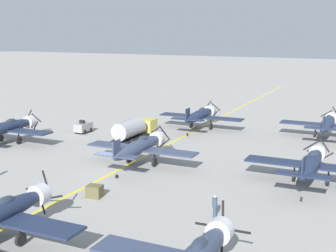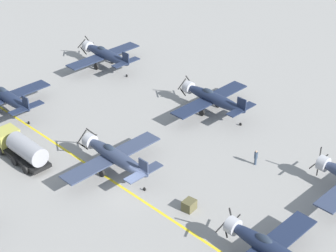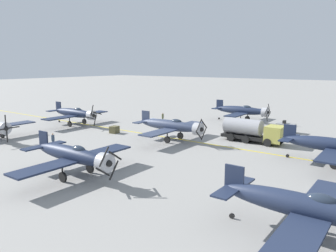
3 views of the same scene
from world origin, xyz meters
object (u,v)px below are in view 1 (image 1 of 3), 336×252
object	(u,v)px
supply_crate_by_tanker	(95,191)
airplane_mid_right	(311,163)
airplane_mid_center	(140,147)
airplane_far_center	(200,115)
tow_tractor	(83,127)
ground_crew_walking	(215,205)
airplane_far_right	(328,123)
fuel_tanker	(135,130)
airplane_mid_left	(7,128)

from	to	relation	value
supply_crate_by_tanker	airplane_mid_right	bearing A→B (deg)	34.81
airplane_mid_right	airplane_mid_center	xyz separation A→B (m)	(-16.81, -1.23, 0.00)
airplane_far_center	tow_tractor	size ratio (longest dim) A/B	4.62
airplane_mid_center	tow_tractor	distance (m)	17.95
airplane_mid_right	ground_crew_walking	size ratio (longest dim) A/B	6.79
airplane_mid_right	ground_crew_walking	xyz separation A→B (m)	(-5.27, -10.81, -1.05)
airplane_far_right	tow_tractor	world-z (taller)	airplane_far_right
fuel_tanker	airplane_mid_center	bearing A→B (deg)	-57.95
airplane_mid_left	supply_crate_by_tanker	distance (m)	23.27
airplane_mid_center	airplane_mid_left	distance (m)	19.36
airplane_mid_center	fuel_tanker	world-z (taller)	airplane_mid_center
airplane_mid_left	fuel_tanker	distance (m)	15.60
supply_crate_by_tanker	ground_crew_walking	bearing A→B (deg)	0.94
airplane_mid_center	tow_tractor	world-z (taller)	airplane_mid_center
airplane_mid_left	ground_crew_walking	size ratio (longest dim) A/B	6.79
tow_tractor	ground_crew_walking	world-z (taller)	tow_tractor
airplane_far_center	supply_crate_by_tanker	distance (m)	29.30
ground_crew_walking	supply_crate_by_tanker	bearing A→B (deg)	-179.06
airplane_mid_right	airplane_mid_center	bearing A→B (deg)	177.09
airplane_mid_center	ground_crew_walking	size ratio (longest dim) A/B	6.79
airplane_far_center	ground_crew_walking	xyz separation A→B (m)	(12.50, -29.02, -1.05)
airplane_mid_center	airplane_far_right	distance (m)	26.27
airplane_mid_center	airplane_far_right	world-z (taller)	same
airplane_mid_center	ground_crew_walking	world-z (taller)	airplane_mid_center
fuel_tanker	airplane_mid_left	bearing A→B (deg)	-151.49
airplane_mid_right	ground_crew_walking	world-z (taller)	airplane_mid_right
airplane_mid_center	airplane_far_center	world-z (taller)	same
ground_crew_walking	supply_crate_by_tanker	size ratio (longest dim) A/B	1.42
supply_crate_by_tanker	tow_tractor	bearing A→B (deg)	127.27
airplane_mid_right	airplane_far_right	distance (m)	19.66
airplane_far_center	supply_crate_by_tanker	world-z (taller)	airplane_far_center
ground_crew_walking	fuel_tanker	bearing A→B (deg)	132.77
airplane_far_center	ground_crew_walking	world-z (taller)	airplane_far_center
fuel_tanker	tow_tractor	distance (m)	9.03
airplane_far_center	ground_crew_walking	size ratio (longest dim) A/B	6.79
airplane_mid_center	airplane_mid_right	bearing A→B (deg)	7.83
ground_crew_walking	airplane_mid_left	bearing A→B (deg)	160.22
airplane_far_right	tow_tractor	size ratio (longest dim) A/B	4.62
airplane_far_center	airplane_mid_left	size ratio (longest dim) A/B	1.00
airplane_mid_center	fuel_tanker	xyz separation A→B (m)	(-5.60, 8.95, -0.50)
airplane_far_center	airplane_far_right	xyz separation A→B (m)	(16.91, 1.43, -0.00)
tow_tractor	airplane_mid_left	bearing A→B (deg)	-118.13
airplane_far_center	airplane_mid_right	bearing A→B (deg)	-57.04
airplane_far_right	fuel_tanker	size ratio (longest dim) A/B	1.50
airplane_mid_right	airplane_far_right	xyz separation A→B (m)	(-0.86, 19.64, 0.00)
supply_crate_by_tanker	airplane_far_right	bearing A→B (deg)	63.99
airplane_mid_center	airplane_far_right	xyz separation A→B (m)	(15.95, 20.88, 0.00)
airplane_mid_right	supply_crate_by_tanker	xyz separation A→B (m)	(-15.80, -10.99, -1.49)
airplane_mid_right	tow_tractor	bearing A→B (deg)	156.27
airplane_far_right	airplane_mid_left	bearing A→B (deg)	-133.31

